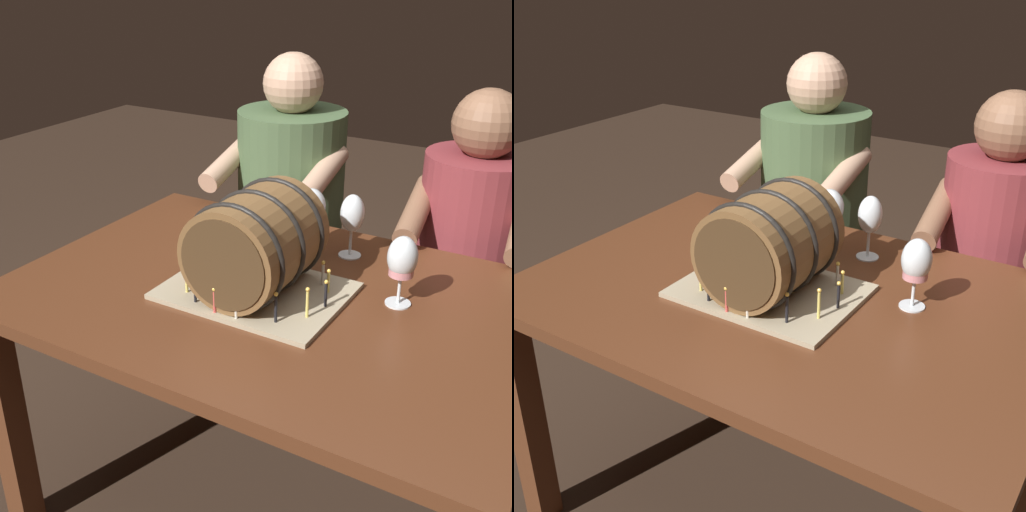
{
  "view_description": "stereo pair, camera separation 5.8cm",
  "coord_description": "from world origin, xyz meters",
  "views": [
    {
      "loc": [
        0.68,
        -1.24,
        1.49
      ],
      "look_at": [
        -0.03,
        -0.03,
        0.83
      ],
      "focal_mm": 45.81,
      "sensor_mm": 36.0,
      "label": 1
    },
    {
      "loc": [
        0.73,
        -1.21,
        1.49
      ],
      "look_at": [
        -0.03,
        -0.03,
        0.83
      ],
      "focal_mm": 45.81,
      "sensor_mm": 36.0,
      "label": 2
    }
  ],
  "objects": [
    {
      "name": "wine_glass_empty",
      "position": [
        0.08,
        0.28,
        0.85
      ],
      "size": [
        0.06,
        0.06,
        0.18
      ],
      "color": "white",
      "rests_on": "dining_table"
    },
    {
      "name": "ground_plane",
      "position": [
        0.0,
        0.0,
        0.0
      ],
      "size": [
        8.0,
        8.0,
        0.0
      ],
      "primitive_type": "plane",
      "color": "#332319"
    },
    {
      "name": "dining_table",
      "position": [
        0.0,
        0.0,
        0.62
      ],
      "size": [
        1.29,
        0.89,
        0.73
      ],
      "color": "#562D19",
      "rests_on": "ground"
    },
    {
      "name": "person_seated_left",
      "position": [
        -0.31,
        0.68,
        0.57
      ],
      "size": [
        0.42,
        0.49,
        1.19
      ],
      "color": "#2A3A24",
      "rests_on": "ground"
    },
    {
      "name": "barrel_cake",
      "position": [
        -0.03,
        -0.03,
        0.85
      ],
      "size": [
        0.43,
        0.32,
        0.27
      ],
      "color": "tan",
      "rests_on": "dining_table"
    },
    {
      "name": "wine_glass_rose",
      "position": [
        0.28,
        0.09,
        0.84
      ],
      "size": [
        0.07,
        0.07,
        0.17
      ],
      "color": "white",
      "rests_on": "dining_table"
    },
    {
      "name": "person_seated_right",
      "position": [
        0.31,
        0.68,
        0.52
      ],
      "size": [
        0.39,
        0.49,
        1.14
      ],
      "color": "#4C1B1E",
      "rests_on": "ground"
    },
    {
      "name": "wine_glass_red",
      "position": [
        -0.04,
        0.27,
        0.84
      ],
      "size": [
        0.08,
        0.08,
        0.18
      ],
      "color": "white",
      "rests_on": "dining_table"
    }
  ]
}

